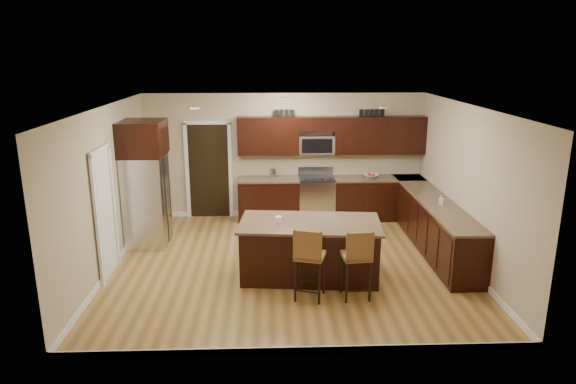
{
  "coord_description": "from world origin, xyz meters",
  "views": [
    {
      "loc": [
        -0.33,
        -8.21,
        3.55
      ],
      "look_at": [
        -0.01,
        0.4,
        1.18
      ],
      "focal_mm": 32.0,
      "sensor_mm": 36.0,
      "label": 1
    }
  ],
  "objects_px": {
    "island": "(310,251)",
    "refrigerator": "(146,182)",
    "stool_mid": "(309,256)",
    "stool_right": "(357,256)",
    "range": "(316,198)"
  },
  "relations": [
    {
      "from": "stool_mid",
      "to": "stool_right",
      "type": "distance_m",
      "value": 0.7
    },
    {
      "from": "refrigerator",
      "to": "island",
      "type": "bearing_deg",
      "value": -27.7
    },
    {
      "from": "range",
      "to": "refrigerator",
      "type": "distance_m",
      "value": 3.66
    },
    {
      "from": "range",
      "to": "stool_right",
      "type": "bearing_deg",
      "value": -86.17
    },
    {
      "from": "island",
      "to": "stool_right",
      "type": "bearing_deg",
      "value": -47.91
    },
    {
      "from": "range",
      "to": "island",
      "type": "distance_m",
      "value": 2.96
    },
    {
      "from": "island",
      "to": "refrigerator",
      "type": "distance_m",
      "value": 3.39
    },
    {
      "from": "stool_mid",
      "to": "refrigerator",
      "type": "height_order",
      "value": "refrigerator"
    },
    {
      "from": "range",
      "to": "island",
      "type": "xyz_separation_m",
      "value": [
        -0.37,
        -2.93,
        -0.04
      ]
    },
    {
      "from": "island",
      "to": "stool_mid",
      "type": "distance_m",
      "value": 0.89
    },
    {
      "from": "stool_mid",
      "to": "refrigerator",
      "type": "relative_size",
      "value": 0.47
    },
    {
      "from": "stool_right",
      "to": "stool_mid",
      "type": "bearing_deg",
      "value": 175.08
    },
    {
      "from": "stool_mid",
      "to": "island",
      "type": "bearing_deg",
      "value": 101.01
    },
    {
      "from": "range",
      "to": "refrigerator",
      "type": "height_order",
      "value": "refrigerator"
    },
    {
      "from": "island",
      "to": "stool_mid",
      "type": "xyz_separation_m",
      "value": [
        -0.08,
        -0.84,
        0.26
      ]
    }
  ]
}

